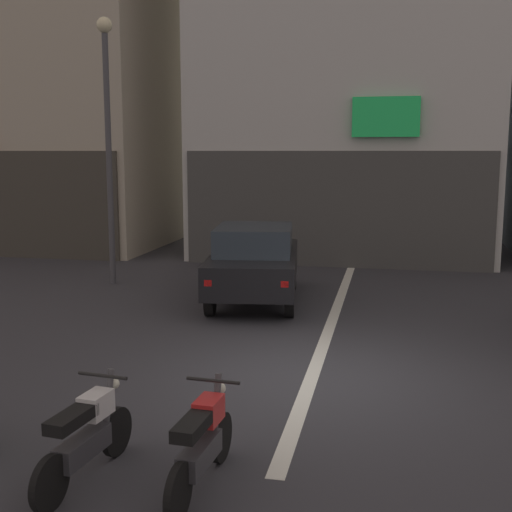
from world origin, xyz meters
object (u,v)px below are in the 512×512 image
(motorcycle_white_row_leftmost, at_px, (86,436))
(motorcycle_red_row_left_mid, at_px, (202,442))
(street_lamp, at_px, (108,123))
(car_black_crossing_near, at_px, (255,261))

(motorcycle_white_row_leftmost, distance_m, motorcycle_red_row_left_mid, 1.15)
(motorcycle_white_row_leftmost, relative_size, motorcycle_red_row_left_mid, 1.00)
(motorcycle_white_row_leftmost, height_order, motorcycle_red_row_left_mid, same)
(motorcycle_red_row_left_mid, bearing_deg, motorcycle_white_row_leftmost, -175.65)
(street_lamp, bearing_deg, motorcycle_red_row_left_mid, -61.36)
(street_lamp, relative_size, motorcycle_white_row_leftmost, 3.74)
(street_lamp, height_order, motorcycle_red_row_left_mid, street_lamp)
(motorcycle_white_row_leftmost, bearing_deg, car_black_crossing_near, 89.83)
(car_black_crossing_near, xyz_separation_m, motorcycle_white_row_leftmost, (-0.02, -7.85, -0.43))
(street_lamp, xyz_separation_m, motorcycle_white_row_leftmost, (3.75, -9.05, -3.38))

